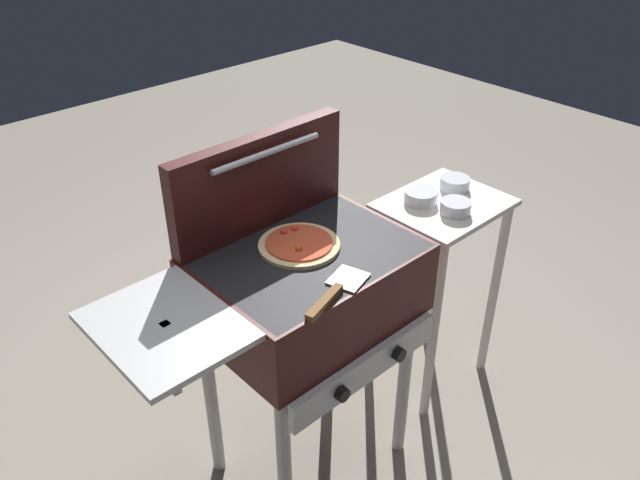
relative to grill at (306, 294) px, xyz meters
The scene contains 9 objects.
ground_plane 0.76m from the grill, 17.39° to the left, with size 8.00×8.00×0.00m, color gray.
grill is the anchor object (origin of this frame).
grill_lid_open 0.37m from the grill, 86.33° to the left, with size 0.63×0.08×0.30m.
pizza_pepperoni 0.16m from the grill, 75.34° to the left, with size 0.24×0.24×0.03m.
spatula 0.26m from the grill, 109.46° to the right, with size 0.27×0.13×0.02m.
prep_table 0.70m from the grill, ahead, with size 0.44×0.36×0.82m.
topping_bowl_near 0.65m from the grill, ahead, with size 0.11×0.11×0.04m.
topping_bowl_far 0.79m from the grill, ahead, with size 0.11×0.11×0.04m.
topping_bowl_middle 0.62m from the grill, ahead, with size 0.12×0.12×0.04m.
Camera 1 is at (-1.04, -1.18, 1.94)m, focal length 36.05 mm.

